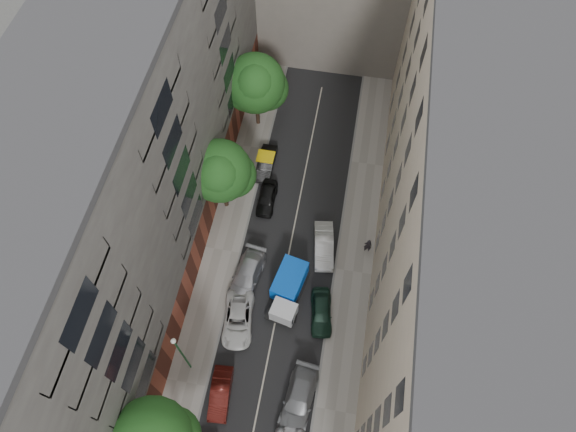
% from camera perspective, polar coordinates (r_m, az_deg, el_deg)
% --- Properties ---
extents(ground, '(120.00, 120.00, 0.00)m').
position_cam_1_polar(ground, '(42.79, -0.08, -5.04)').
color(ground, '#4C4C49').
rests_on(ground, ground).
extents(road_surface, '(8.00, 44.00, 0.02)m').
position_cam_1_polar(road_surface, '(42.78, -0.08, -5.03)').
color(road_surface, black).
rests_on(road_surface, ground).
extents(sidewalk_left, '(3.00, 44.00, 0.15)m').
position_cam_1_polar(sidewalk_left, '(43.49, -7.25, -3.79)').
color(sidewalk_left, gray).
rests_on(sidewalk_left, ground).
extents(sidewalk_right, '(3.00, 44.00, 0.15)m').
position_cam_1_polar(sidewalk_right, '(42.65, 7.25, -6.15)').
color(sidewalk_right, gray).
rests_on(sidewalk_right, ground).
extents(building_left, '(8.00, 44.00, 20.00)m').
position_cam_1_polar(building_left, '(36.70, -17.31, 4.56)').
color(building_left, '#4B4846').
rests_on(building_left, ground).
extents(building_right, '(8.00, 44.00, 20.00)m').
position_cam_1_polar(building_right, '(34.69, 18.08, -0.79)').
color(building_right, '#C6B39A').
rests_on(building_right, ground).
extents(tarp_truck, '(2.88, 5.30, 2.30)m').
position_cam_1_polar(tarp_truck, '(40.42, -0.01, -8.22)').
color(tarp_truck, black).
rests_on(tarp_truck, ground).
extents(car_left_1, '(1.71, 4.01, 1.29)m').
position_cam_1_polar(car_left_1, '(39.17, -7.52, -18.97)').
color(car_left_1, '#48120E').
rests_on(car_left_1, ground).
extents(car_left_2, '(2.84, 5.06, 1.34)m').
position_cam_1_polar(car_left_2, '(40.42, -5.57, -11.33)').
color(car_left_2, silver).
rests_on(car_left_2, ground).
extents(car_left_3, '(2.70, 5.28, 1.47)m').
position_cam_1_polar(car_left_3, '(41.58, -4.61, -6.66)').
color(car_left_3, '#B5B6BA').
rests_on(car_left_3, ground).
extents(car_left_4, '(1.55, 3.77, 1.28)m').
position_cam_1_polar(car_left_4, '(45.03, -2.36, 2.04)').
color(car_left_4, black).
rests_on(car_left_4, ground).
extents(car_left_5, '(1.43, 4.03, 1.33)m').
position_cam_1_polar(car_left_5, '(47.06, -2.45, 5.87)').
color(car_left_5, black).
rests_on(car_left_5, ground).
extents(car_right_1, '(2.60, 5.25, 1.47)m').
position_cam_1_polar(car_right_1, '(38.72, 1.21, -19.69)').
color(car_right_1, slate).
rests_on(car_right_1, ground).
extents(car_right_2, '(2.23, 4.22, 1.37)m').
position_cam_1_polar(car_right_2, '(40.49, 3.72, -10.60)').
color(car_right_2, black).
rests_on(car_right_2, ground).
extents(car_right_3, '(2.23, 4.60, 1.45)m').
position_cam_1_polar(car_right_3, '(42.70, 4.01, -3.31)').
color(car_right_3, silver).
rests_on(car_right_3, ground).
extents(tree_mid, '(5.40, 5.15, 7.78)m').
position_cam_1_polar(tree_mid, '(41.25, -7.47, 4.73)').
color(tree_mid, '#382619').
rests_on(tree_mid, sidewalk_left).
extents(tree_far, '(5.61, 5.38, 7.98)m').
position_cam_1_polar(tree_far, '(46.85, -3.57, 14.27)').
color(tree_far, '#382619').
rests_on(tree_far, sidewalk_left).
extents(lamp_post, '(0.36, 0.36, 6.88)m').
position_cam_1_polar(lamp_post, '(36.44, -11.86, -14.54)').
color(lamp_post, '#1A5B2A').
rests_on(lamp_post, sidewalk_left).
extents(pedestrian, '(0.64, 0.42, 1.72)m').
position_cam_1_polar(pedestrian, '(42.80, 8.86, -3.26)').
color(pedestrian, black).
rests_on(pedestrian, sidewalk_right).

